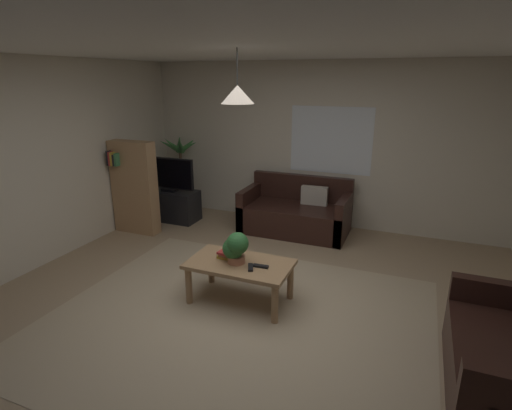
{
  "coord_description": "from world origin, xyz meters",
  "views": [
    {
      "loc": [
        1.48,
        -3.32,
        2.29
      ],
      "look_at": [
        0.0,
        0.3,
        1.05
      ],
      "focal_mm": 28.44,
      "sensor_mm": 36.0,
      "label": 1
    }
  ],
  "objects_px": {
    "book_on_table_2": "(224,252)",
    "pendant_lamp": "(238,94)",
    "book_on_table_0": "(225,257)",
    "tv": "(169,174)",
    "bookshelf_corner": "(134,187)",
    "couch_under_window": "(296,214)",
    "coffee_table": "(240,269)",
    "remote_on_table_1": "(251,267)",
    "potted_palm_corner": "(181,177)",
    "remote_on_table_0": "(261,266)",
    "tv_stand": "(172,205)",
    "potted_plant_on_table": "(235,247)",
    "book_on_table_1": "(225,255)"
  },
  "relations": [
    {
      "from": "book_on_table_2",
      "to": "tv_stand",
      "type": "xyz_separation_m",
      "value": [
        -1.94,
        1.92,
        -0.27
      ]
    },
    {
      "from": "book_on_table_1",
      "to": "bookshelf_corner",
      "type": "bearing_deg",
      "value": 149.76
    },
    {
      "from": "tv",
      "to": "remote_on_table_0",
      "type": "bearing_deg",
      "value": -39.27
    },
    {
      "from": "book_on_table_2",
      "to": "pendant_lamp",
      "type": "xyz_separation_m",
      "value": [
        0.19,
        -0.03,
        1.62
      ]
    },
    {
      "from": "tv_stand",
      "to": "potted_palm_corner",
      "type": "distance_m",
      "value": 0.61
    },
    {
      "from": "couch_under_window",
      "to": "remote_on_table_1",
      "type": "xyz_separation_m",
      "value": [
        0.21,
        -2.29,
        0.19
      ]
    },
    {
      "from": "remote_on_table_1",
      "to": "potted_plant_on_table",
      "type": "bearing_deg",
      "value": 141.62
    },
    {
      "from": "book_on_table_2",
      "to": "couch_under_window",
      "type": "bearing_deg",
      "value": 86.48
    },
    {
      "from": "book_on_table_1",
      "to": "tv_stand",
      "type": "bearing_deg",
      "value": 135.53
    },
    {
      "from": "book_on_table_0",
      "to": "tv",
      "type": "relative_size",
      "value": 0.16
    },
    {
      "from": "tv_stand",
      "to": "tv",
      "type": "xyz_separation_m",
      "value": [
        0.0,
        -0.02,
        0.53
      ]
    },
    {
      "from": "book_on_table_0",
      "to": "potted_plant_on_table",
      "type": "bearing_deg",
      "value": -25.35
    },
    {
      "from": "couch_under_window",
      "to": "potted_palm_corner",
      "type": "height_order",
      "value": "potted_palm_corner"
    },
    {
      "from": "remote_on_table_0",
      "to": "remote_on_table_1",
      "type": "height_order",
      "value": "same"
    },
    {
      "from": "potted_plant_on_table",
      "to": "bookshelf_corner",
      "type": "height_order",
      "value": "bookshelf_corner"
    },
    {
      "from": "coffee_table",
      "to": "potted_palm_corner",
      "type": "relative_size",
      "value": 0.77
    },
    {
      "from": "remote_on_table_1",
      "to": "potted_plant_on_table",
      "type": "height_order",
      "value": "potted_plant_on_table"
    },
    {
      "from": "potted_palm_corner",
      "to": "bookshelf_corner",
      "type": "distance_m",
      "value": 1.16
    },
    {
      "from": "potted_palm_corner",
      "to": "couch_under_window",
      "type": "bearing_deg",
      "value": -5.82
    },
    {
      "from": "coffee_table",
      "to": "tv",
      "type": "distance_m",
      "value": 2.9
    },
    {
      "from": "coffee_table",
      "to": "book_on_table_0",
      "type": "height_order",
      "value": "book_on_table_0"
    },
    {
      "from": "book_on_table_2",
      "to": "tv",
      "type": "height_order",
      "value": "tv"
    },
    {
      "from": "remote_on_table_1",
      "to": "potted_plant_on_table",
      "type": "relative_size",
      "value": 0.47
    },
    {
      "from": "couch_under_window",
      "to": "tv",
      "type": "distance_m",
      "value": 2.15
    },
    {
      "from": "bookshelf_corner",
      "to": "pendant_lamp",
      "type": "xyz_separation_m",
      "value": [
        2.32,
        -1.27,
        1.43
      ]
    },
    {
      "from": "book_on_table_0",
      "to": "potted_plant_on_table",
      "type": "distance_m",
      "value": 0.24
    },
    {
      "from": "potted_plant_on_table",
      "to": "couch_under_window",
      "type": "bearing_deg",
      "value": 90.68
    },
    {
      "from": "bookshelf_corner",
      "to": "couch_under_window",
      "type": "bearing_deg",
      "value": 22.47
    },
    {
      "from": "potted_plant_on_table",
      "to": "tv_stand",
      "type": "relative_size",
      "value": 0.38
    },
    {
      "from": "remote_on_table_0",
      "to": "potted_palm_corner",
      "type": "xyz_separation_m",
      "value": [
        -2.46,
        2.45,
        0.15
      ]
    },
    {
      "from": "book_on_table_0",
      "to": "pendant_lamp",
      "type": "xyz_separation_m",
      "value": [
        0.19,
        -0.04,
        1.67
      ]
    },
    {
      "from": "potted_palm_corner",
      "to": "bookshelf_corner",
      "type": "relative_size",
      "value": 1.0
    },
    {
      "from": "book_on_table_0",
      "to": "remote_on_table_1",
      "type": "relative_size",
      "value": 0.91
    },
    {
      "from": "couch_under_window",
      "to": "coffee_table",
      "type": "relative_size",
      "value": 1.49
    },
    {
      "from": "pendant_lamp",
      "to": "potted_plant_on_table",
      "type": "bearing_deg",
      "value": -130.91
    },
    {
      "from": "tv",
      "to": "bookshelf_corner",
      "type": "xyz_separation_m",
      "value": [
        -0.18,
        -0.65,
        -0.08
      ]
    },
    {
      "from": "book_on_table_2",
      "to": "bookshelf_corner",
      "type": "distance_m",
      "value": 2.47
    },
    {
      "from": "coffee_table",
      "to": "potted_palm_corner",
      "type": "height_order",
      "value": "potted_palm_corner"
    },
    {
      "from": "tv",
      "to": "pendant_lamp",
      "type": "height_order",
      "value": "pendant_lamp"
    },
    {
      "from": "couch_under_window",
      "to": "pendant_lamp",
      "type": "xyz_separation_m",
      "value": [
        0.06,
        -2.2,
        1.86
      ]
    },
    {
      "from": "couch_under_window",
      "to": "tv",
      "type": "xyz_separation_m",
      "value": [
        -2.07,
        -0.29,
        0.51
      ]
    },
    {
      "from": "coffee_table",
      "to": "remote_on_table_1",
      "type": "bearing_deg",
      "value": -28.76
    },
    {
      "from": "book_on_table_1",
      "to": "coffee_table",
      "type": "bearing_deg",
      "value": -8.45
    },
    {
      "from": "bookshelf_corner",
      "to": "potted_plant_on_table",
      "type": "bearing_deg",
      "value": -29.74
    },
    {
      "from": "coffee_table",
      "to": "tv",
      "type": "xyz_separation_m",
      "value": [
        -2.13,
        1.92,
        0.41
      ]
    },
    {
      "from": "book_on_table_2",
      "to": "tv_stand",
      "type": "bearing_deg",
      "value": 135.37
    },
    {
      "from": "remote_on_table_0",
      "to": "tv",
      "type": "height_order",
      "value": "tv"
    },
    {
      "from": "potted_plant_on_table",
      "to": "pendant_lamp",
      "type": "relative_size",
      "value": 0.71
    },
    {
      "from": "book_on_table_2",
      "to": "potted_plant_on_table",
      "type": "relative_size",
      "value": 0.34
    },
    {
      "from": "potted_plant_on_table",
      "to": "tv_stand",
      "type": "bearing_deg",
      "value": 136.76
    }
  ]
}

